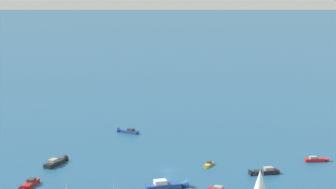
# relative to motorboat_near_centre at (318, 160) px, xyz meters

# --- Properties ---
(ground_plane) EXTENTS (2000.00, 2000.00, 0.00)m
(ground_plane) POSITION_rel_motorboat_near_centre_xyz_m (22.08, 37.20, -0.53)
(ground_plane) COLOR #1E517A
(motorboat_near_centre) EXTENTS (5.40, 6.44, 1.95)m
(motorboat_near_centre) POSITION_rel_motorboat_near_centre_xyz_m (0.00, 0.00, 0.00)
(motorboat_near_centre) COLOR #B21E1E
(motorboat_near_centre) RESTS_ON ground_plane
(motorboat_far_port) EXTENTS (7.76, 4.48, 2.19)m
(motorboat_far_port) POSITION_rel_motorboat_near_centre_xyz_m (61.37, 21.01, 0.06)
(motorboat_far_port) COLOR #23478C
(motorboat_far_port) RESTS_ON ground_plane
(motorboat_inshore) EXTENTS (5.98, 7.54, 2.25)m
(motorboat_inshore) POSITION_rel_motorboat_near_centre_xyz_m (34.87, 72.18, 0.08)
(motorboat_inshore) COLOR #B21E1E
(motorboat_inshore) RESTS_ON ground_plane
(motorboat_offshore) EXTENTS (5.55, 9.00, 2.56)m
(motorboat_offshore) POSITION_rel_motorboat_near_centre_xyz_m (46.54, 57.03, 0.16)
(motorboat_offshore) COLOR black
(motorboat_offshore) RESTS_ON ground_plane
(motorboat_trailing) EXTENTS (7.01, 10.78, 3.09)m
(motorboat_trailing) POSITION_rel_motorboat_near_centre_xyz_m (11.10, 46.66, 0.31)
(motorboat_trailing) COLOR #23478C
(motorboat_trailing) RESTS_ON ground_plane
(motorboat_ahead) EXTENTS (3.34, 5.13, 1.47)m
(motorboat_ahead) POSITION_rel_motorboat_near_centre_xyz_m (17.39, 26.55, -0.13)
(motorboat_ahead) COLOR gold
(motorboat_ahead) RESTS_ON ground_plane
(motorboat_outer_ring_b) EXTENTS (5.75, 8.13, 2.36)m
(motorboat_outer_ring_b) POSITION_rel_motorboat_near_centre_xyz_m (2.99, 20.53, 0.11)
(motorboat_outer_ring_b) COLOR black
(motorboat_outer_ring_b) RESTS_ON ground_plane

